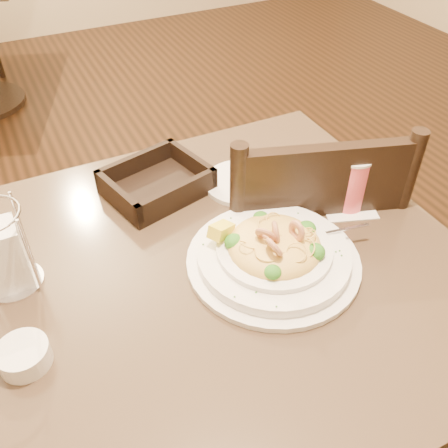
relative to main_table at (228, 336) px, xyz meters
name	(u,v)px	position (x,y,z in m)	size (l,w,h in m)	color
ground	(227,443)	(0.00, 0.00, -0.51)	(7.00, 7.00, 0.00)	black
main_table	(228,336)	(0.00, 0.00, 0.00)	(0.90, 0.90, 0.75)	black
dining_chair_near	(294,253)	(0.28, 0.17, -0.01)	(0.53, 0.53, 0.93)	black
pasta_bowl	(274,252)	(0.07, -0.04, 0.27)	(0.37, 0.33, 0.11)	white
drink_glass	(351,182)	(0.31, 0.04, 0.30)	(0.14, 0.14, 0.12)	white
bread_basket	(157,184)	(-0.04, 0.27, 0.26)	(0.25, 0.22, 0.06)	black
napkin_caddy	(4,255)	(-0.38, 0.12, 0.31)	(0.11, 0.11, 0.17)	silver
side_plate	(242,183)	(0.14, 0.21, 0.24)	(0.17, 0.17, 0.01)	white
butter_ramekin	(24,356)	(-0.39, -0.06, 0.25)	(0.08, 0.08, 0.04)	white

